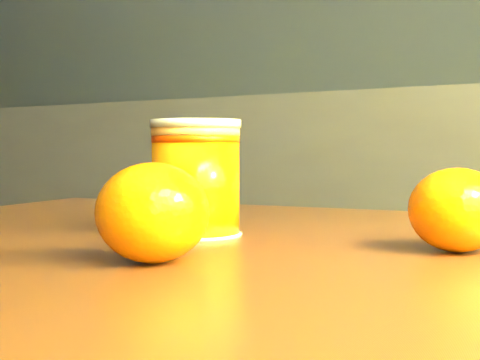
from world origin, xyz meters
The scene contains 4 objects.
kitchen_counter centered at (0.00, 1.45, 0.45)m, with size 3.15×0.60×0.90m, color #4D4C51.
juice_glass centered at (0.90, 0.33, 0.76)m, with size 0.08×0.08×0.10m.
orange_front centered at (0.96, 0.21, 0.74)m, with size 0.08×0.08×0.07m, color orange.
orange_back centered at (1.11, 0.37, 0.74)m, with size 0.07×0.07×0.06m, color orange.
Camera 1 is at (1.26, -0.12, 0.79)m, focal length 50.00 mm.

